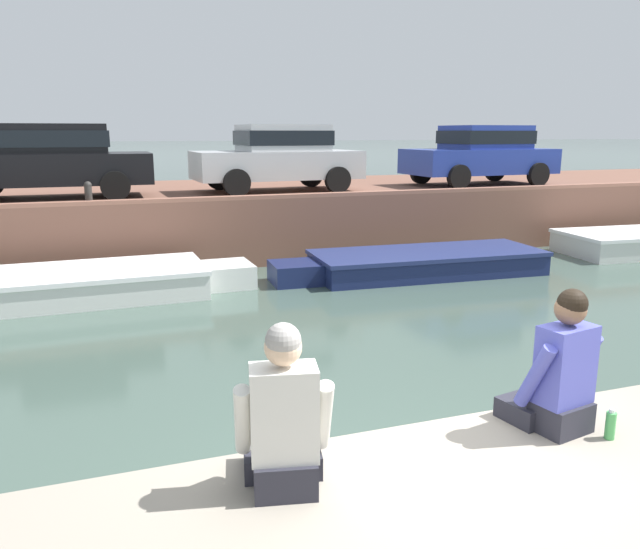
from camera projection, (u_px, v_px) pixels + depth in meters
ground_plane at (264, 339)px, 8.70m from camera, size 400.00×400.00×0.00m
far_quay_wall at (187, 218)px, 15.53m from camera, size 60.00×6.00×1.44m
far_wall_coping at (204, 199)px, 12.72m from camera, size 60.00×0.24×0.08m
boat_moored_west_white at (77, 284)px, 10.75m from camera, size 5.74×2.03×0.51m
boat_moored_central_navy at (417, 263)px, 12.57m from camera, size 5.61×1.99×0.47m
car_left_inner_black at (51, 158)px, 13.02m from camera, size 4.15×1.92×1.54m
car_centre_silver at (279, 155)px, 14.63m from camera, size 3.91×2.04×1.54m
car_right_inner_blue at (481, 152)px, 16.43m from camera, size 3.98×2.09×1.54m
mooring_bollard_mid at (88, 192)px, 12.07m from camera, size 0.15×0.15×0.44m
person_seated_left at (284, 425)px, 3.39m from camera, size 0.58×0.59×0.96m
person_seated_right at (558, 375)px, 4.07m from camera, size 0.57×0.58×0.96m
bottle_drink at (610, 425)px, 3.98m from camera, size 0.06×0.06×0.20m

